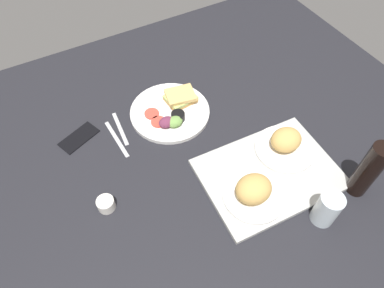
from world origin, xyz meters
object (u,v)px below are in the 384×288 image
at_px(plate_with_salad, 172,111).
at_px(knife, 117,139).
at_px(bread_plate_far, 254,191).
at_px(soda_bottle, 369,170).
at_px(espresso_cup, 106,204).
at_px(cell_phone, 79,137).
at_px(fork, 120,128).
at_px(bread_plate_near, 285,144).
at_px(serving_tray, 269,173).
at_px(drinking_glass, 327,209).

relative_size(plate_with_salad, knife, 1.62).
height_order(bread_plate_far, soda_bottle, soda_bottle).
relative_size(soda_bottle, espresso_cup, 4.02).
bearing_deg(plate_with_salad, cell_phone, -9.06).
distance_m(fork, knife, 0.05).
bearing_deg(bread_plate_near, serving_tray, 28.10).
relative_size(bread_plate_far, plate_with_salad, 0.66).
relative_size(bread_plate_far, soda_bottle, 0.90).
bearing_deg(knife, bread_plate_near, 52.61).
bearing_deg(cell_phone, bread_plate_far, 106.89).
height_order(espresso_cup, fork, espresso_cup).
bearing_deg(soda_bottle, cell_phone, -41.42).
height_order(drinking_glass, fork, drinking_glass).
distance_m(drinking_glass, espresso_cup, 0.68).
distance_m(bread_plate_near, knife, 0.61).
bearing_deg(drinking_glass, bread_plate_far, -45.83).
xyz_separation_m(serving_tray, plate_with_salad, (0.16, -0.41, 0.01)).
bearing_deg(drinking_glass, fork, -57.01).
bearing_deg(espresso_cup, serving_tray, 164.03).
bearing_deg(bread_plate_far, drinking_glass, 134.17).
distance_m(plate_with_salad, cell_phone, 0.36).
height_order(soda_bottle, knife, soda_bottle).
relative_size(serving_tray, bread_plate_near, 2.17).
height_order(serving_tray, fork, serving_tray).
height_order(bread_plate_far, knife, bread_plate_far).
distance_m(serving_tray, plate_with_salad, 0.44).
distance_m(bread_plate_near, bread_plate_far, 0.23).
height_order(bread_plate_near, espresso_cup, bread_plate_near).
bearing_deg(drinking_glass, bread_plate_near, -101.28).
distance_m(bread_plate_near, cell_phone, 0.75).
xyz_separation_m(serving_tray, knife, (0.40, -0.39, -0.01)).
relative_size(drinking_glass, cell_phone, 0.86).
distance_m(bread_plate_far, fork, 0.55).
height_order(serving_tray, soda_bottle, soda_bottle).
distance_m(drinking_glass, fork, 0.77).
distance_m(drinking_glass, soda_bottle, 0.18).
height_order(bread_plate_near, fork, bread_plate_near).
relative_size(espresso_cup, fork, 0.33).
relative_size(serving_tray, bread_plate_far, 2.22).
distance_m(soda_bottle, knife, 0.85).
height_order(drinking_glass, espresso_cup, drinking_glass).
distance_m(bread_plate_near, plate_with_salad, 0.44).
distance_m(plate_with_salad, drinking_glass, 0.66).
height_order(bread_plate_near, knife, bread_plate_near).
height_order(bread_plate_near, drinking_glass, drinking_glass).
xyz_separation_m(bread_plate_near, bread_plate_far, (0.21, 0.10, 0.00)).
relative_size(soda_bottle, cell_phone, 1.56).
xyz_separation_m(bread_plate_near, cell_phone, (0.62, -0.41, -0.04)).
bearing_deg(knife, drinking_glass, 33.46).
height_order(serving_tray, bread_plate_far, bread_plate_far).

